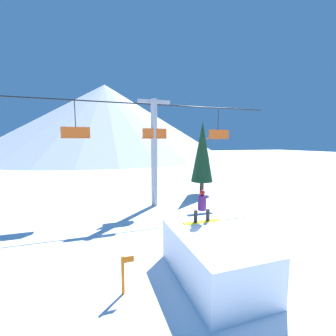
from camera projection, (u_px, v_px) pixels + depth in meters
ground_plane at (241, 292)px, 7.26m from camera, size 220.00×220.00×0.00m
mountain_ridge at (106, 121)px, 75.28m from camera, size 77.73×77.73×23.69m
snow_ramp at (213, 257)px, 7.90m from camera, size 2.47×4.10×1.60m
snowboarder at (202, 206)px, 8.99m from camera, size 1.56×0.33×1.33m
chairlift at (154, 145)px, 16.66m from camera, size 18.95×0.47×7.95m
pine_tree_near at (202, 152)px, 20.53m from camera, size 2.00×2.00×6.68m
trail_marker at (123, 274)px, 7.09m from camera, size 0.41×0.10×1.25m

